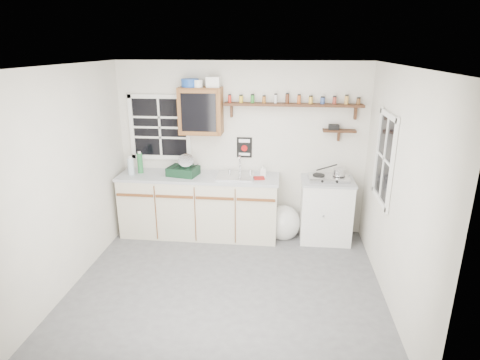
{
  "coord_description": "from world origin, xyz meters",
  "views": [
    {
      "loc": [
        0.59,
        -4.08,
        2.69
      ],
      "look_at": [
        0.1,
        0.55,
        1.13
      ],
      "focal_mm": 30.0,
      "sensor_mm": 36.0,
      "label": 1
    }
  ],
  "objects_px": {
    "dish_rack": "(184,168)",
    "upper_cabinet": "(201,111)",
    "hotplate": "(329,178)",
    "main_cabinet": "(199,205)",
    "spice_shelf": "(293,104)",
    "right_cabinet": "(326,210)"
  },
  "relations": [
    {
      "from": "dish_rack",
      "to": "upper_cabinet",
      "type": "bearing_deg",
      "value": 43.59
    },
    {
      "from": "dish_rack",
      "to": "hotplate",
      "type": "height_order",
      "value": "dish_rack"
    },
    {
      "from": "main_cabinet",
      "to": "spice_shelf",
      "type": "relative_size",
      "value": 1.21
    },
    {
      "from": "upper_cabinet",
      "to": "hotplate",
      "type": "xyz_separation_m",
      "value": [
        1.8,
        -0.14,
        -0.88
      ]
    },
    {
      "from": "spice_shelf",
      "to": "hotplate",
      "type": "xyz_separation_m",
      "value": [
        0.52,
        -0.21,
        -0.98
      ]
    },
    {
      "from": "main_cabinet",
      "to": "hotplate",
      "type": "xyz_separation_m",
      "value": [
        1.84,
        0.01,
        0.49
      ]
    },
    {
      "from": "right_cabinet",
      "to": "hotplate",
      "type": "height_order",
      "value": "hotplate"
    },
    {
      "from": "spice_shelf",
      "to": "right_cabinet",
      "type": "bearing_deg",
      "value": -19.89
    },
    {
      "from": "main_cabinet",
      "to": "dish_rack",
      "type": "bearing_deg",
      "value": -179.17
    },
    {
      "from": "hotplate",
      "to": "upper_cabinet",
      "type": "bearing_deg",
      "value": 172.58
    },
    {
      "from": "upper_cabinet",
      "to": "spice_shelf",
      "type": "relative_size",
      "value": 0.34
    },
    {
      "from": "main_cabinet",
      "to": "dish_rack",
      "type": "height_order",
      "value": "dish_rack"
    },
    {
      "from": "right_cabinet",
      "to": "spice_shelf",
      "type": "relative_size",
      "value": 0.48
    },
    {
      "from": "spice_shelf",
      "to": "hotplate",
      "type": "distance_m",
      "value": 1.13
    },
    {
      "from": "right_cabinet",
      "to": "dish_rack",
      "type": "bearing_deg",
      "value": -179.2
    },
    {
      "from": "dish_rack",
      "to": "right_cabinet",
      "type": "bearing_deg",
      "value": 12.82
    },
    {
      "from": "right_cabinet",
      "to": "upper_cabinet",
      "type": "distance_m",
      "value": 2.26
    },
    {
      "from": "right_cabinet",
      "to": "upper_cabinet",
      "type": "height_order",
      "value": "upper_cabinet"
    },
    {
      "from": "main_cabinet",
      "to": "dish_rack",
      "type": "relative_size",
      "value": 4.94
    },
    {
      "from": "main_cabinet",
      "to": "hotplate",
      "type": "distance_m",
      "value": 1.9
    },
    {
      "from": "main_cabinet",
      "to": "hotplate",
      "type": "bearing_deg",
      "value": 0.17
    },
    {
      "from": "dish_rack",
      "to": "hotplate",
      "type": "bearing_deg",
      "value": 12.26
    }
  ]
}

